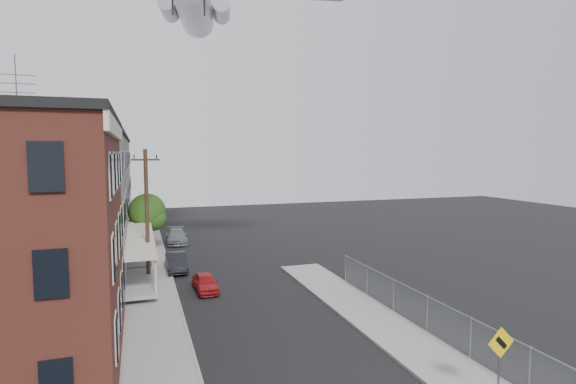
% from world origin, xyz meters
% --- Properties ---
extents(sidewalk_left, '(3.00, 62.00, 0.12)m').
position_xyz_m(sidewalk_left, '(-5.50, 24.00, 0.06)').
color(sidewalk_left, gray).
rests_on(sidewalk_left, ground).
extents(sidewalk_right, '(3.00, 26.00, 0.12)m').
position_xyz_m(sidewalk_right, '(5.50, 6.00, 0.06)').
color(sidewalk_right, gray).
rests_on(sidewalk_right, ground).
extents(curb_left, '(0.15, 62.00, 0.14)m').
position_xyz_m(curb_left, '(-4.05, 24.00, 0.07)').
color(curb_left, gray).
rests_on(curb_left, ground).
extents(curb_right, '(0.15, 26.00, 0.14)m').
position_xyz_m(curb_right, '(4.05, 6.00, 0.07)').
color(curb_right, gray).
rests_on(curb_right, ground).
extents(row_house_a, '(11.98, 7.00, 10.30)m').
position_xyz_m(row_house_a, '(-11.96, 16.50, 5.13)').
color(row_house_a, '#60605E').
rests_on(row_house_a, ground).
extents(row_house_b, '(11.98, 7.00, 10.30)m').
position_xyz_m(row_house_b, '(-11.96, 23.50, 5.13)').
color(row_house_b, '#6E6657').
rests_on(row_house_b, ground).
extents(row_house_c, '(11.98, 7.00, 10.30)m').
position_xyz_m(row_house_c, '(-11.96, 30.50, 5.13)').
color(row_house_c, '#60605E').
rests_on(row_house_c, ground).
extents(row_house_d, '(11.98, 7.00, 10.30)m').
position_xyz_m(row_house_d, '(-11.96, 37.50, 5.13)').
color(row_house_d, '#6E6657').
rests_on(row_house_d, ground).
extents(row_house_e, '(11.98, 7.00, 10.30)m').
position_xyz_m(row_house_e, '(-11.96, 44.50, 5.13)').
color(row_house_e, '#60605E').
rests_on(row_house_e, ground).
extents(chainlink_fence, '(0.06, 18.06, 1.90)m').
position_xyz_m(chainlink_fence, '(7.00, 5.00, 1.00)').
color(chainlink_fence, gray).
rests_on(chainlink_fence, ground).
extents(warning_sign, '(1.10, 0.11, 2.80)m').
position_xyz_m(warning_sign, '(5.60, -1.03, 1.88)').
color(warning_sign, '#515156').
rests_on(warning_sign, ground).
extents(utility_pole, '(1.80, 0.26, 9.00)m').
position_xyz_m(utility_pole, '(-5.60, 18.00, 4.67)').
color(utility_pole, black).
rests_on(utility_pole, ground).
extents(street_tree, '(3.22, 3.20, 5.20)m').
position_xyz_m(street_tree, '(-5.27, 27.92, 3.45)').
color(street_tree, black).
rests_on(street_tree, ground).
extents(car_near, '(1.46, 3.38, 1.14)m').
position_xyz_m(car_near, '(-2.24, 15.11, 0.57)').
color(car_near, '#AC161C').
rests_on(car_near, ground).
extents(car_mid, '(1.41, 4.05, 1.34)m').
position_xyz_m(car_mid, '(-3.57, 20.72, 0.67)').
color(car_mid, black).
rests_on(car_mid, ground).
extents(car_far, '(2.05, 4.69, 1.34)m').
position_xyz_m(car_far, '(-2.68, 31.23, 0.67)').
color(car_far, slate).
rests_on(car_far, ground).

